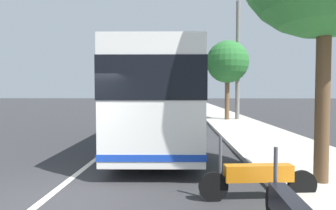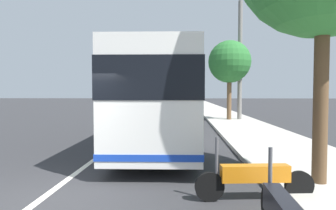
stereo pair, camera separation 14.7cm
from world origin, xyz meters
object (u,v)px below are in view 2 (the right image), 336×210
car_side_street (171,108)px  car_ahead_same_lane (147,103)px  motorcycle_mid_row (254,177)px  car_far_distant (159,101)px  coach_bus (160,96)px  roadside_tree_mid_block (229,62)px  utility_pole (240,61)px

car_side_street → car_ahead_same_lane: size_ratio=0.88×
motorcycle_mid_row → car_side_street: size_ratio=0.56×
car_ahead_same_lane → car_far_distant: size_ratio=1.04×
coach_bus → car_side_street: coach_bus is taller
car_far_distant → roadside_tree_mid_block: 29.90m
coach_bus → car_side_street: 15.69m
coach_bus → motorcycle_mid_row: 6.46m
motorcycle_mid_row → roadside_tree_mid_block: (15.46, -1.99, 3.88)m
car_side_street → roadside_tree_mid_block: size_ratio=0.70×
roadside_tree_mid_block → utility_pole: 0.86m
car_far_distant → utility_pole: size_ratio=0.50×
utility_pole → motorcycle_mid_row: bearing=169.9°
coach_bus → utility_pole: utility_pole is taller
car_far_distant → utility_pole: (-28.40, -8.42, 3.70)m
car_ahead_same_lane → utility_pole: (-16.69, -9.16, 3.71)m
motorcycle_mid_row → roadside_tree_mid_block: size_ratio=0.39×
motorcycle_mid_row → car_side_street: (21.48, 2.54, 0.20)m
car_side_street → utility_pole: utility_pole is taller
motorcycle_mid_row → car_side_street: car_side_street is taller
coach_bus → car_ahead_same_lane: size_ratio=2.19×
utility_pole → roadside_tree_mid_block: bearing=109.7°
motorcycle_mid_row → utility_pole: 16.48m
car_far_distant → utility_pole: bearing=16.8°
motorcycle_mid_row → car_ahead_same_lane: (32.43, 6.36, 0.25)m
coach_bus → car_ahead_same_lane: coach_bus is taller
car_side_street → car_ahead_same_lane: car_ahead_same_lane is taller
motorcycle_mid_row → utility_pole: bearing=-105.8°
car_far_distant → motorcycle_mid_row: bearing=7.6°
coach_bus → utility_pole: size_ratio=1.15×
car_far_distant → coach_bus: bearing=5.2°
motorcycle_mid_row → roadside_tree_mid_block: bearing=-103.0°
car_ahead_same_lane → car_far_distant: car_far_distant is taller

